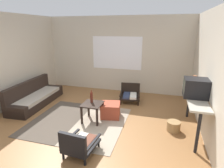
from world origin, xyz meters
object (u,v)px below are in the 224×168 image
armchair_by_window (130,94)px  crt_television (197,88)px  couch (35,97)px  glass_bottle (91,97)px  console_shelf (195,100)px  coffee_table (92,108)px  wicker_basket (174,126)px  armchair_striped_foreground (79,144)px  ottoman_orange (111,110)px  clay_vase (194,85)px

armchair_by_window → crt_television: 2.40m
couch → glass_bottle: bearing=-12.1°
console_shelf → crt_television: bearing=-92.8°
coffee_table → wicker_basket: bearing=2.1°
armchair_striped_foreground → glass_bottle: (-0.31, 1.39, 0.38)m
couch → wicker_basket: size_ratio=6.92×
coffee_table → glass_bottle: glass_bottle is taller
couch → ottoman_orange: (2.49, -0.17, -0.04)m
coffee_table → ottoman_orange: size_ratio=1.06×
crt_television → armchair_by_window: bearing=137.9°
coffee_table → armchair_striped_foreground: (0.26, -1.31, -0.12)m
coffee_table → ottoman_orange: (0.37, 0.35, -0.17)m
crt_television → ottoman_orange: bearing=172.2°
armchair_by_window → armchair_striped_foreground: armchair_striped_foreground is taller
armchair_by_window → ottoman_orange: 1.28m
armchair_striped_foreground → crt_television: bearing=33.8°
armchair_striped_foreground → console_shelf: console_shelf is taller
console_shelf → wicker_basket: (-0.38, -0.08, -0.65)m
armchair_striped_foreground → ottoman_orange: (0.11, 1.66, -0.05)m
armchair_by_window → ottoman_orange: (-0.29, -1.24, -0.06)m
armchair_by_window → console_shelf: size_ratio=0.42×
ottoman_orange → crt_television: bearing=-7.8°
crt_television → couch: bearing=174.4°
armchair_by_window → console_shelf: (1.68, -1.45, 0.52)m
ottoman_orange → coffee_table: bearing=-136.5°
console_shelf → glass_bottle: bearing=-178.4°
wicker_basket → ottoman_orange: bearing=170.0°
couch → wicker_basket: (4.09, -0.45, -0.11)m
armchair_striped_foreground → console_shelf: size_ratio=0.41×
ottoman_orange → crt_television: 2.17m
couch → coffee_table: 2.19m
couch → armchair_striped_foreground: 3.00m
console_shelf → clay_vase: clay_vase is taller
clay_vase → crt_television: bearing=-90.4°
armchair_by_window → armchair_striped_foreground: 2.93m
couch → console_shelf: size_ratio=1.26×
armchair_by_window → crt_television: bearing=-42.1°
crt_television → wicker_basket: size_ratio=1.71×
couch → coffee_table: bearing=-13.8°
armchair_striped_foreground → wicker_basket: size_ratio=2.25×
console_shelf → coffee_table: bearing=-176.4°
console_shelf → crt_television: 0.31m
coffee_table → crt_television: bearing=2.0°
couch → armchair_striped_foreground: (2.38, -1.83, 0.01)m
couch → console_shelf: bearing=-4.8°
ottoman_orange → wicker_basket: (1.59, -0.28, -0.07)m
glass_bottle → armchair_striped_foreground: bearing=-77.6°
ottoman_orange → glass_bottle: size_ratio=1.52×
armchair_striped_foreground → crt_television: size_ratio=1.31×
armchair_by_window → glass_bottle: 1.71m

